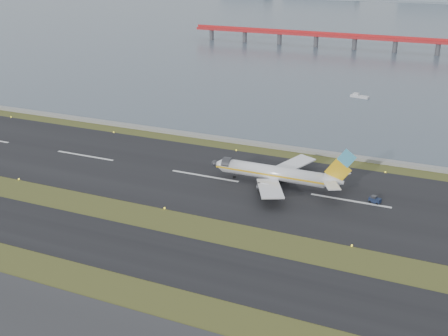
# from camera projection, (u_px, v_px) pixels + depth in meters

# --- Properties ---
(ground) EXTENTS (1000.00, 1000.00, 0.00)m
(ground) POSITION_uv_depth(u_px,v_px,m) (148.00, 222.00, 128.38)
(ground) COLOR #36491A
(ground) RESTS_ON ground
(taxiway_strip) EXTENTS (1000.00, 18.00, 0.10)m
(taxiway_strip) POSITION_uv_depth(u_px,v_px,m) (119.00, 246.00, 118.14)
(taxiway_strip) COLOR black
(taxiway_strip) RESTS_ON ground
(runway_strip) EXTENTS (1000.00, 45.00, 0.10)m
(runway_strip) POSITION_uv_depth(u_px,v_px,m) (205.00, 176.00, 153.90)
(runway_strip) COLOR black
(runway_strip) RESTS_ON ground
(seawall) EXTENTS (1000.00, 2.50, 1.00)m
(seawall) POSITION_uv_depth(u_px,v_px,m) (245.00, 142.00, 179.28)
(seawall) COLOR gray
(seawall) RESTS_ON ground
(bay_water) EXTENTS (1400.00, 800.00, 1.30)m
(bay_water) POSITION_uv_depth(u_px,v_px,m) (405.00, 14.00, 520.01)
(bay_water) COLOR #434E60
(bay_water) RESTS_ON ground
(red_pier) EXTENTS (260.00, 5.00, 10.20)m
(red_pier) POSITION_uv_depth(u_px,v_px,m) (396.00, 40.00, 331.06)
(red_pier) COLOR red
(red_pier) RESTS_ON ground
(airliner) EXTENTS (38.52, 32.89, 12.80)m
(airliner) POSITION_uv_depth(u_px,v_px,m) (278.00, 174.00, 146.57)
(airliner) COLOR white
(airliner) RESTS_ON ground
(pushback_tug) EXTENTS (3.11, 2.32, 1.77)m
(pushback_tug) POSITION_uv_depth(u_px,v_px,m) (375.00, 200.00, 137.74)
(pushback_tug) COLOR #151F3A
(pushback_tug) RESTS_ON ground
(workboat_near) EXTENTS (7.95, 3.73, 1.86)m
(workboat_near) POSITION_uv_depth(u_px,v_px,m) (359.00, 96.00, 233.88)
(workboat_near) COLOR silver
(workboat_near) RESTS_ON ground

